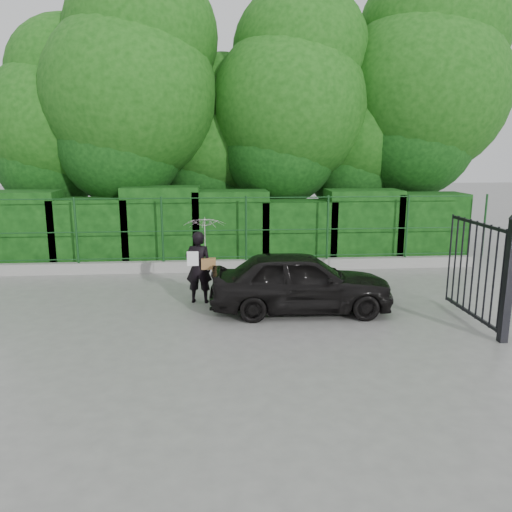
{
  "coord_description": "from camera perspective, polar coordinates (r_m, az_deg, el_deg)",
  "views": [
    {
      "loc": [
        -0.45,
        -9.16,
        3.36
      ],
      "look_at": [
        0.41,
        1.3,
        1.1
      ],
      "focal_mm": 35.0,
      "sensor_mm": 36.0,
      "label": 1
    }
  ],
  "objects": [
    {
      "name": "kerb",
      "position": [
        14.04,
        -2.76,
        -1.08
      ],
      "size": [
        14.0,
        0.25,
        0.3
      ],
      "primitive_type": "cube",
      "color": "#9E9E99",
      "rests_on": "ground"
    },
    {
      "name": "hedge",
      "position": [
        14.84,
        -3.18,
        3.19
      ],
      "size": [
        14.2,
        1.2,
        2.29
      ],
      "color": "black",
      "rests_on": "ground"
    },
    {
      "name": "gate",
      "position": [
        10.07,
        25.54,
        -1.52
      ],
      "size": [
        0.22,
        2.33,
        2.36
      ],
      "color": "black",
      "rests_on": "ground"
    },
    {
      "name": "car",
      "position": [
        10.47,
        5.11,
        -2.92
      ],
      "size": [
        3.84,
        1.66,
        1.29
      ],
      "primitive_type": "imported",
      "rotation": [
        0.0,
        0.0,
        1.53
      ],
      "color": "black",
      "rests_on": "ground"
    },
    {
      "name": "ground",
      "position": [
        9.76,
        -1.81,
        -7.98
      ],
      "size": [
        80.0,
        80.0,
        0.0
      ],
      "primitive_type": "plane",
      "color": "gray"
    },
    {
      "name": "fence",
      "position": [
        13.84,
        -1.89,
        3.17
      ],
      "size": [
        14.13,
        0.06,
        1.8
      ],
      "color": "#14401A",
      "rests_on": "kerb"
    },
    {
      "name": "woman",
      "position": [
        11.0,
        -6.09,
        1.04
      ],
      "size": [
        0.93,
        0.94,
        1.9
      ],
      "color": "black",
      "rests_on": "ground"
    },
    {
      "name": "trees",
      "position": [
        17.02,
        0.68,
        16.39
      ],
      "size": [
        17.1,
        6.15,
        8.08
      ],
      "color": "black",
      "rests_on": "ground"
    }
  ]
}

